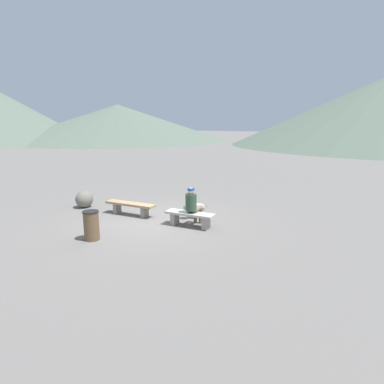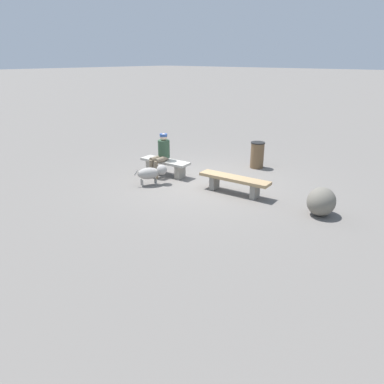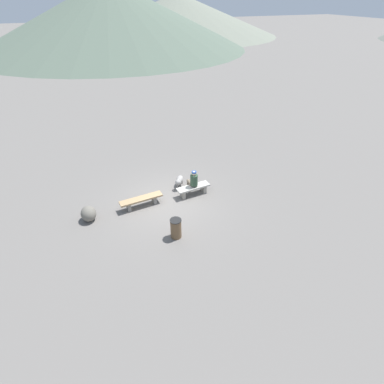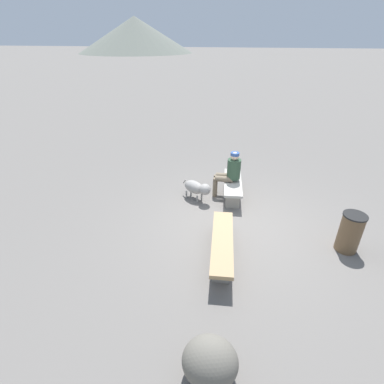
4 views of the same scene
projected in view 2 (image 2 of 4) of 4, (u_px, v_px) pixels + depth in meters
name	position (u px, v px, depth m)	size (l,w,h in m)	color
ground	(203.00, 183.00, 10.16)	(210.00, 210.00, 0.06)	slate
bench_left	(234.00, 181.00, 9.21)	(1.91, 0.58, 0.44)	gray
bench_right	(165.00, 165.00, 10.69)	(1.59, 0.60, 0.45)	gray
seated_person	(162.00, 152.00, 10.50)	(0.36, 0.69, 1.23)	#2D4733
dog	(152.00, 173.00, 9.83)	(0.62, 0.81, 0.54)	gray
trash_bin	(257.00, 155.00, 11.36)	(0.44, 0.44, 0.82)	brown
boulder	(321.00, 202.00, 7.95)	(0.69, 0.61, 0.64)	#6B665B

